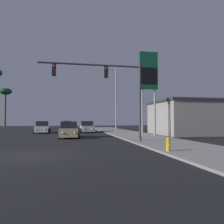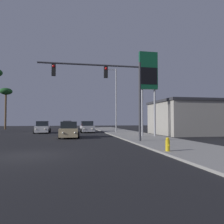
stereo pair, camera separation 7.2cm
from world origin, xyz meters
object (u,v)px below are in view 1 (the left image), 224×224
at_px(car_white, 42,128).
at_px(palm_tree_far, 6,93).
at_px(gas_station_sign, 148,75).
at_px(street_lamp, 115,97).
at_px(fire_hydrant, 168,144).
at_px(traffic_light_mast, 111,83).
at_px(car_red, 67,125).
at_px(car_silver, 87,127).
at_px(car_tan, 69,130).

height_order(car_white, palm_tree_far, palm_tree_far).
bearing_deg(gas_station_sign, street_lamp, 103.46).
height_order(car_white, fire_hydrant, car_white).
xyz_separation_m(car_white, traffic_light_mast, (7.06, -15.01, 4.01)).
xyz_separation_m(car_red, fire_hydrant, (5.85, -33.24, -0.27)).
bearing_deg(palm_tree_far, car_silver, -42.02).
relative_size(car_red, car_silver, 0.99).
height_order(car_silver, street_lamp, street_lamp).
relative_size(street_lamp, gas_station_sign, 1.00).
distance_m(street_lamp, fire_hydrant, 19.41).
distance_m(car_white, gas_station_sign, 16.79).
height_order(car_white, street_lamp, street_lamp).
xyz_separation_m(car_red, traffic_light_mast, (3.78, -27.37, 4.01)).
distance_m(fire_hydrant, palm_tree_far, 39.48).
xyz_separation_m(car_silver, street_lamp, (3.77, -2.35, 4.36)).
height_order(car_silver, traffic_light_mast, traffic_light_mast).
distance_m(car_red, street_lamp, 16.53).
bearing_deg(car_white, fire_hydrant, 111.32).
bearing_deg(car_silver, palm_tree_far, -44.15).
height_order(car_tan, fire_hydrant, car_tan).
distance_m(traffic_light_mast, palm_tree_far, 32.85).
relative_size(car_white, palm_tree_far, 0.53).
bearing_deg(gas_station_sign, car_red, 111.22).
bearing_deg(car_red, car_tan, 90.98).
xyz_separation_m(car_red, street_lamp, (6.80, -14.42, 4.36)).
bearing_deg(car_tan, gas_station_sign, 174.37).
bearing_deg(traffic_light_mast, car_silver, 92.79).
relative_size(car_red, traffic_light_mast, 0.53).
relative_size(car_tan, traffic_light_mast, 0.53).
height_order(car_red, car_silver, same).
bearing_deg(palm_tree_far, street_lamp, -40.21).
xyz_separation_m(car_white, street_lamp, (10.08, -2.06, 4.36)).
relative_size(car_silver, street_lamp, 0.48).
height_order(car_red, street_lamp, street_lamp).
bearing_deg(palm_tree_far, car_red, -6.71).
relative_size(car_tan, gas_station_sign, 0.48).
xyz_separation_m(car_white, palm_tree_far, (-8.63, 13.76, 6.30)).
xyz_separation_m(car_red, car_white, (-3.28, -12.36, 0.00)).
xyz_separation_m(street_lamp, fire_hydrant, (-0.96, -18.82, -4.63)).
xyz_separation_m(fire_hydrant, palm_tree_far, (-17.76, 34.64, 6.57)).
bearing_deg(fire_hydrant, car_silver, 97.57).
bearing_deg(car_white, traffic_light_mast, 112.90).
distance_m(traffic_light_mast, fire_hydrant, 7.55).
height_order(car_silver, gas_station_sign, gas_station_sign).
bearing_deg(car_silver, street_lamp, 145.88).
xyz_separation_m(street_lamp, palm_tree_far, (-18.71, 15.82, 1.94)).
relative_size(gas_station_sign, fire_hydrant, 11.84).
xyz_separation_m(car_red, palm_tree_far, (-11.91, 1.40, 6.30)).
distance_m(car_silver, gas_station_sign, 13.27).
relative_size(street_lamp, palm_tree_far, 1.10).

